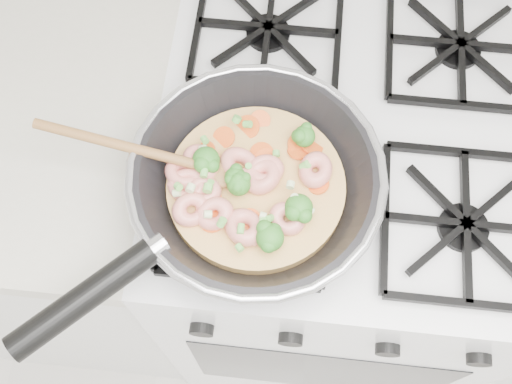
# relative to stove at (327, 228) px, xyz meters

# --- Properties ---
(stove) EXTENTS (0.60, 0.60, 0.92)m
(stove) POSITION_rel_stove_xyz_m (0.00, 0.00, 0.00)
(stove) COLOR white
(stove) RESTS_ON ground
(skillet) EXTENTS (0.47, 0.43, 0.09)m
(skillet) POSITION_rel_stove_xyz_m (-0.15, -0.14, 0.50)
(skillet) COLOR black
(skillet) RESTS_ON stove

